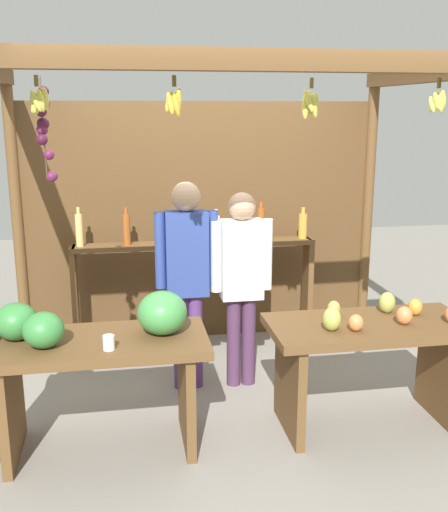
% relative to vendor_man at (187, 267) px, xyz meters
% --- Properties ---
extents(ground_plane, '(12.00, 12.00, 0.00)m').
position_rel_vendor_man_xyz_m(ground_plane, '(0.25, -0.00, -0.98)').
color(ground_plane, gray).
rests_on(ground_plane, ground).
extents(market_stall, '(3.40, 2.24, 2.47)m').
position_rel_vendor_man_xyz_m(market_stall, '(0.24, 0.51, 0.45)').
color(market_stall, brown).
rests_on(market_stall, ground).
extents(fruit_counter_left, '(1.38, 0.64, 1.03)m').
position_rel_vendor_man_xyz_m(fruit_counter_left, '(-0.66, -0.79, -0.31)').
color(fruit_counter_left, brown).
rests_on(fruit_counter_left, ground).
extents(fruit_counter_right, '(1.38, 0.64, 0.91)m').
position_rel_vendor_man_xyz_m(fruit_counter_right, '(1.16, -0.80, -0.41)').
color(fruit_counter_right, brown).
rests_on(fruit_counter_right, ground).
extents(bottle_shelf_unit, '(2.18, 0.22, 1.35)m').
position_rel_vendor_man_xyz_m(bottle_shelf_unit, '(0.17, 0.80, -0.18)').
color(bottle_shelf_unit, brown).
rests_on(bottle_shelf_unit, ground).
extents(vendor_man, '(0.48, 0.22, 1.64)m').
position_rel_vendor_man_xyz_m(vendor_man, '(0.00, 0.00, 0.00)').
color(vendor_man, '#54326C').
rests_on(vendor_man, ground).
extents(vendor_woman, '(0.48, 0.21, 1.55)m').
position_rel_vendor_man_xyz_m(vendor_woman, '(0.42, -0.03, -0.06)').
color(vendor_woman, '#4C2E4C').
rests_on(vendor_woman, ground).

